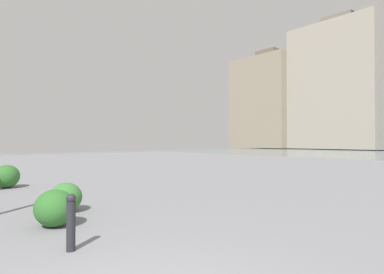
% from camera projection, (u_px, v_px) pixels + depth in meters
% --- Properties ---
extents(building_annex, '(17.49, 12.90, 27.92)m').
position_uv_depth(building_annex, '(340.00, 87.00, 65.55)').
color(building_annex, '#9E9384').
rests_on(building_annex, ground).
extents(building_highrise, '(15.17, 13.39, 23.85)m').
position_uv_depth(building_highrise, '(270.00, 103.00, 76.66)').
color(building_highrise, gray).
rests_on(building_highrise, ground).
extents(bollard_near, '(0.13, 0.13, 0.79)m').
position_uv_depth(bollard_near, '(71.00, 221.00, 4.28)').
color(bollard_near, '#232328').
rests_on(bollard_near, ground).
extents(shrub_low, '(0.77, 0.69, 0.65)m').
position_uv_depth(shrub_low, '(55.00, 208.00, 5.51)').
color(shrub_low, '#2D6628').
rests_on(shrub_low, ground).
extents(shrub_round, '(0.73, 0.66, 0.62)m').
position_uv_depth(shrub_round, '(66.00, 197.00, 6.66)').
color(shrub_round, '#387533').
rests_on(shrub_round, ground).
extents(shrub_wide, '(0.88, 0.79, 0.75)m').
position_uv_depth(shrub_wide, '(6.00, 176.00, 10.07)').
color(shrub_wide, '#2D6628').
rests_on(shrub_wide, ground).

